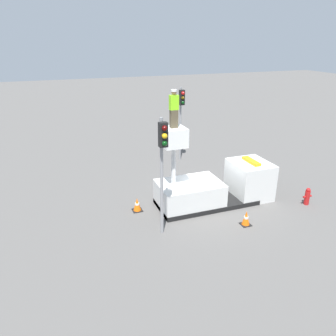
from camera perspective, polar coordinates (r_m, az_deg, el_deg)
The scene contains 8 objects.
ground_plane at distance 17.63m, azimuth 6.63°, elevation -6.15°, with size 120.00×120.00×0.00m, color #565451.
bucket_truck at distance 17.44m, azimuth 8.19°, elevation -3.24°, with size 6.18×2.26×4.31m.
worker at distance 15.13m, azimuth 1.03°, elevation 10.26°, with size 0.40×0.26×1.75m.
traffic_light_pole at distance 13.34m, azimuth -0.94°, elevation 2.19°, with size 0.34×0.57×5.29m.
traffic_light_across at distance 22.59m, azimuth 2.33°, elevation 10.08°, with size 0.34×0.57×5.14m.
fire_hydrant at distance 18.72m, azimuth 23.09°, elevation -4.57°, with size 0.51×0.27×0.94m.
traffic_cone_rear at distance 16.76m, azimuth -5.40°, elevation -6.39°, with size 0.50×0.50×0.69m.
traffic_cone_curbside at distance 15.92m, azimuth 13.44°, elevation -8.54°, with size 0.46×0.46×0.71m.
Camera 1 is at (-7.23, -13.82, 8.21)m, focal length 35.00 mm.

